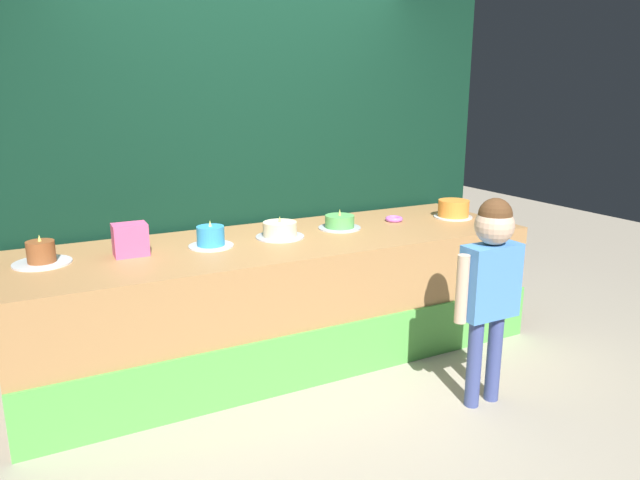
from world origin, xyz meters
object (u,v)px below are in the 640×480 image
object	(u,v)px
donut	(394,219)
cake_far_right	(453,209)
cake_far_left	(41,255)
cake_left	(211,238)
pink_box	(130,240)
child_figure	(491,275)
cake_center	(280,230)
cake_right	(340,222)

from	to	relation	value
donut	cake_far_right	size ratio (longest dim) A/B	0.44
cake_far_left	cake_left	xyz separation A→B (m)	(0.95, -0.08, 0.00)
donut	cake_far_left	distance (m)	2.38
cake_left	donut	bearing A→B (deg)	3.06
pink_box	cake_left	xyz separation A→B (m)	(0.48, -0.03, -0.04)
child_figure	cake_far_right	size ratio (longest dim) A/B	4.13
pink_box	cake_far_left	bearing A→B (deg)	173.47
pink_box	donut	xyz separation A→B (m)	(1.90, 0.05, -0.08)
donut	cake_center	distance (m)	0.95
donut	cake_far_left	xyz separation A→B (m)	(-2.38, 0.00, 0.04)
cake_left	cake_center	size ratio (longest dim) A/B	0.87
cake_left	cake_far_right	distance (m)	1.91
cake_far_left	cake_right	bearing A→B (deg)	-0.70
donut	cake_far_right	world-z (taller)	cake_far_right
pink_box	cake_center	bearing A→B (deg)	-0.57
child_figure	cake_right	distance (m)	1.25
cake_far_left	cake_right	world-z (taller)	cake_far_left
child_figure	cake_right	world-z (taller)	child_figure
child_figure	cake_left	xyz separation A→B (m)	(-1.22, 1.16, 0.09)
cake_right	pink_box	bearing A→B (deg)	-178.75
cake_center	cake_far_right	bearing A→B (deg)	-1.70
pink_box	cake_left	world-z (taller)	pink_box
child_figure	cake_center	xyz separation A→B (m)	(-0.74, 1.18, 0.08)
cake_left	cake_right	bearing A→B (deg)	3.43
cake_far_right	child_figure	bearing A→B (deg)	-121.27
cake_left	cake_center	world-z (taller)	cake_left
cake_center	cake_right	bearing A→B (deg)	4.86
child_figure	donut	distance (m)	1.25
child_figure	pink_box	world-z (taller)	child_figure
cake_far_left	cake_right	size ratio (longest dim) A/B	1.05
cake_far_left	cake_left	distance (m)	0.96
cake_far_right	pink_box	bearing A→B (deg)	178.75
cake_right	cake_far_right	distance (m)	0.96
donut	cake_left	xyz separation A→B (m)	(-1.43, -0.08, 0.04)
donut	cake_far_left	size ratio (longest dim) A/B	0.41
cake_left	cake_center	distance (m)	0.48
cake_far_left	cake_far_right	size ratio (longest dim) A/B	1.09
child_figure	cake_center	distance (m)	1.39
child_figure	cake_left	bearing A→B (deg)	136.41
cake_far_left	pink_box	bearing A→B (deg)	-6.53
cake_far_right	cake_right	bearing A→B (deg)	175.03
child_figure	cake_right	bearing A→B (deg)	102.28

